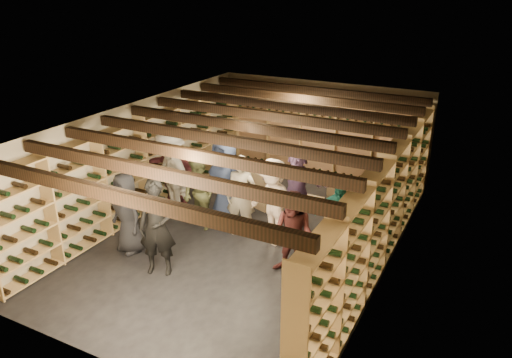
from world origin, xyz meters
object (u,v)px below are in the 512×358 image
object	(u,v)px
person_7	(241,196)
person_8	(294,235)
person_4	(338,218)
person_5	(173,170)
crate_loose	(311,201)
person_1	(157,227)
person_11	(297,182)
crate_stack_right	(339,192)
person_2	(199,194)
crate_stack_left	(263,190)
person_3	(273,202)
person_6	(225,182)
person_9	(170,174)
person_0	(127,213)

from	to	relation	value
person_7	person_8	xyz separation A→B (m)	(1.51, -0.90, -0.05)
person_4	person_5	xyz separation A→B (m)	(-3.96, 0.41, 0.10)
crate_loose	person_7	xyz separation A→B (m)	(-0.75, -1.93, 0.74)
person_1	person_11	distance (m)	3.41
person_7	crate_stack_right	bearing A→B (deg)	49.47
crate_stack_right	person_4	world-z (taller)	person_4
person_4	person_8	world-z (taller)	person_8
crate_loose	person_4	xyz separation A→B (m)	(1.20, -1.81, 0.66)
crate_stack_right	person_2	size ratio (longest dim) A/B	0.37
person_2	person_11	xyz separation A→B (m)	(1.52, 1.46, 0.03)
person_1	person_11	bearing A→B (deg)	46.97
person_1	person_4	world-z (taller)	person_1
crate_stack_left	crate_stack_right	bearing A→B (deg)	36.89
person_1	person_3	distance (m)	2.26
person_2	person_3	xyz separation A→B (m)	(1.59, 0.13, 0.11)
crate_loose	person_5	xyz separation A→B (m)	(-2.77, -1.41, 0.75)
person_3	person_11	bearing A→B (deg)	109.67
person_1	person_7	distance (m)	1.97
person_11	person_6	bearing A→B (deg)	-146.12
person_7	person_9	xyz separation A→B (m)	(-1.74, 0.05, 0.13)
person_3	person_4	bearing A→B (deg)	23.45
crate_loose	person_4	distance (m)	2.27
person_11	person_4	bearing A→B (deg)	-51.45
crate_stack_right	person_1	world-z (taller)	person_1
person_6	crate_loose	bearing A→B (deg)	68.84
person_7	person_0	bearing A→B (deg)	-147.87
crate_stack_right	person_4	size ratio (longest dim) A/B	0.38
person_11	person_1	bearing A→B (deg)	-120.45
person_0	person_11	world-z (taller)	person_0
crate_stack_left	crate_loose	bearing A→B (deg)	34.28
person_8	person_1	bearing A→B (deg)	-150.19
person_8	person_9	bearing A→B (deg)	168.32
crate_stack_right	person_9	distance (m)	3.85
crate_loose	person_7	world-z (taller)	person_7
person_2	person_9	world-z (taller)	person_9
person_1	person_5	bearing A→B (deg)	98.64
crate_stack_left	person_2	world-z (taller)	person_2
person_4	person_1	bearing A→B (deg)	-145.19
crate_stack_right	crate_loose	world-z (taller)	crate_stack_right
person_0	person_9	distance (m)	1.61
person_7	person_11	distance (m)	1.45
person_3	person_8	world-z (taller)	person_3
person_4	person_5	size ratio (longest dim) A/B	0.88
crate_stack_right	person_8	distance (m)	3.32
person_3	person_4	size ratio (longest dim) A/B	1.16
crate_stack_left	person_1	size ratio (longest dim) A/B	0.48
person_8	person_11	world-z (taller)	same
person_3	person_5	size ratio (longest dim) A/B	1.03
person_0	person_9	bearing A→B (deg)	114.58
person_0	person_9	xyz separation A→B (m)	(-0.19, 1.59, 0.17)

